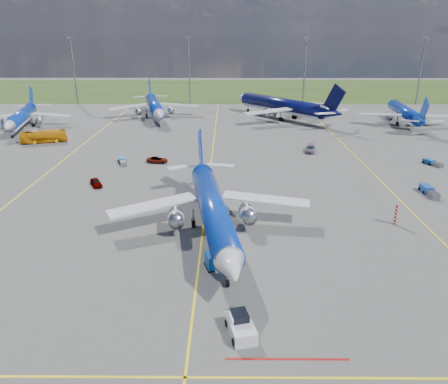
{
  "coord_description": "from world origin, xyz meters",
  "views": [
    {
      "loc": [
        3.13,
        -46.06,
        24.73
      ],
      "look_at": [
        2.76,
        9.64,
        4.0
      ],
      "focal_mm": 35.0,
      "sensor_mm": 36.0,
      "label": 1
    }
  ],
  "objects_px": {
    "main_airliner": "(213,233)",
    "uld_container": "(214,260)",
    "bg_jet_nw": "(23,128)",
    "warning_post": "(397,214)",
    "pushback_tug": "(240,326)",
    "apron_bus": "(44,137)",
    "service_car_b": "(157,160)",
    "bg_jet_ne": "(403,124)",
    "baggage_tug_e": "(432,163)",
    "service_car_a": "(96,183)",
    "baggage_tug_c": "(123,161)",
    "service_car_c": "(310,149)",
    "bg_jet_n": "(281,119)",
    "baggage_tug_w": "(429,191)",
    "bg_jet_nnw": "(155,118)"
  },
  "relations": [
    {
      "from": "warning_post",
      "to": "bg_jet_ne",
      "type": "bearing_deg",
      "value": 68.54
    },
    {
      "from": "apron_bus",
      "to": "bg_jet_ne",
      "type": "bearing_deg",
      "value": -94.84
    },
    {
      "from": "apron_bus",
      "to": "service_car_a",
      "type": "xyz_separation_m",
      "value": [
        20.72,
        -30.22,
        -0.8
      ]
    },
    {
      "from": "pushback_tug",
      "to": "baggage_tug_e",
      "type": "height_order",
      "value": "pushback_tug"
    },
    {
      "from": "bg_jet_n",
      "to": "baggage_tug_e",
      "type": "height_order",
      "value": "bg_jet_n"
    },
    {
      "from": "baggage_tug_e",
      "to": "uld_container",
      "type": "bearing_deg",
      "value": -161.39
    },
    {
      "from": "main_airliner",
      "to": "uld_container",
      "type": "distance_m",
      "value": 8.6
    },
    {
      "from": "service_car_b",
      "to": "service_car_c",
      "type": "xyz_separation_m",
      "value": [
        31.78,
        8.33,
        0.12
      ]
    },
    {
      "from": "pushback_tug",
      "to": "apron_bus",
      "type": "bearing_deg",
      "value": 109.14
    },
    {
      "from": "main_airliner",
      "to": "baggage_tug_w",
      "type": "height_order",
      "value": "main_airliner"
    },
    {
      "from": "service_car_b",
      "to": "service_car_c",
      "type": "relative_size",
      "value": 0.86
    },
    {
      "from": "bg_jet_nw",
      "to": "warning_post",
      "type": "bearing_deg",
      "value": -50.05
    },
    {
      "from": "pushback_tug",
      "to": "service_car_a",
      "type": "height_order",
      "value": "pushback_tug"
    },
    {
      "from": "bg_jet_n",
      "to": "service_car_b",
      "type": "xyz_separation_m",
      "value": [
        -29.74,
        -46.07,
        0.58
      ]
    },
    {
      "from": "bg_jet_n",
      "to": "main_airliner",
      "type": "relative_size",
      "value": 1.16
    },
    {
      "from": "bg_jet_ne",
      "to": "service_car_c",
      "type": "height_order",
      "value": "bg_jet_ne"
    },
    {
      "from": "uld_container",
      "to": "service_car_a",
      "type": "distance_m",
      "value": 33.65
    },
    {
      "from": "bg_jet_nw",
      "to": "bg_jet_ne",
      "type": "distance_m",
      "value": 104.48
    },
    {
      "from": "pushback_tug",
      "to": "service_car_a",
      "type": "bearing_deg",
      "value": 107.82
    },
    {
      "from": "bg_jet_nw",
      "to": "service_car_c",
      "type": "bearing_deg",
      "value": -29.89
    },
    {
      "from": "pushback_tug",
      "to": "service_car_c",
      "type": "height_order",
      "value": "pushback_tug"
    },
    {
      "from": "bg_jet_nw",
      "to": "uld_container",
      "type": "height_order",
      "value": "bg_jet_nw"
    },
    {
      "from": "bg_jet_nnw",
      "to": "baggage_tug_c",
      "type": "distance_m",
      "value": 47.12
    },
    {
      "from": "baggage_tug_c",
      "to": "pushback_tug",
      "type": "bearing_deg",
      "value": -84.95
    },
    {
      "from": "baggage_tug_e",
      "to": "bg_jet_n",
      "type": "bearing_deg",
      "value": 92.08
    },
    {
      "from": "bg_jet_ne",
      "to": "service_car_b",
      "type": "height_order",
      "value": "bg_jet_ne"
    },
    {
      "from": "uld_container",
      "to": "baggage_tug_c",
      "type": "distance_m",
      "value": 44.29
    },
    {
      "from": "apron_bus",
      "to": "service_car_c",
      "type": "relative_size",
      "value": 2.12
    },
    {
      "from": "main_airliner",
      "to": "baggage_tug_c",
      "type": "xyz_separation_m",
      "value": [
        -18.78,
        31.39,
        0.47
      ]
    },
    {
      "from": "service_car_a",
      "to": "service_car_c",
      "type": "xyz_separation_m",
      "value": [
        40.01,
        22.25,
        0.07
      ]
    },
    {
      "from": "bg_jet_n",
      "to": "main_airliner",
      "type": "xyz_separation_m",
      "value": [
        -17.73,
        -78.05,
        0.0
      ]
    },
    {
      "from": "main_airliner",
      "to": "baggage_tug_e",
      "type": "height_order",
      "value": "main_airliner"
    },
    {
      "from": "service_car_c",
      "to": "main_airliner",
      "type": "bearing_deg",
      "value": -102.46
    },
    {
      "from": "bg_jet_nw",
      "to": "baggage_tug_e",
      "type": "bearing_deg",
      "value": -31.22
    },
    {
      "from": "baggage_tug_c",
      "to": "baggage_tug_w",
      "type": "bearing_deg",
      "value": -35.59
    },
    {
      "from": "bg_jet_n",
      "to": "baggage_tug_w",
      "type": "distance_m",
      "value": 65.55
    },
    {
      "from": "bg_jet_nw",
      "to": "pushback_tug",
      "type": "distance_m",
      "value": 100.74
    },
    {
      "from": "bg_jet_ne",
      "to": "baggage_tug_e",
      "type": "distance_m",
      "value": 41.41
    },
    {
      "from": "baggage_tug_c",
      "to": "apron_bus",
      "type": "bearing_deg",
      "value": 124.72
    },
    {
      "from": "service_car_c",
      "to": "baggage_tug_e",
      "type": "bearing_deg",
      "value": -9.94
    },
    {
      "from": "main_airliner",
      "to": "service_car_b",
      "type": "bearing_deg",
      "value": 102.0
    },
    {
      "from": "bg_jet_ne",
      "to": "baggage_tug_w",
      "type": "bearing_deg",
      "value": 78.73
    },
    {
      "from": "service_car_b",
      "to": "service_car_a",
      "type": "bearing_deg",
      "value": 155.53
    },
    {
      "from": "warning_post",
      "to": "uld_container",
      "type": "height_order",
      "value": "warning_post"
    },
    {
      "from": "bg_jet_nw",
      "to": "bg_jet_nnw",
      "type": "distance_m",
      "value": 36.26
    },
    {
      "from": "bg_jet_ne",
      "to": "pushback_tug",
      "type": "relative_size",
      "value": 6.55
    },
    {
      "from": "bg_jet_ne",
      "to": "service_car_c",
      "type": "xyz_separation_m",
      "value": [
        -31.6,
        -30.66,
        0.7
      ]
    },
    {
      "from": "bg_jet_n",
      "to": "bg_jet_ne",
      "type": "relative_size",
      "value": 1.23
    },
    {
      "from": "main_airliner",
      "to": "baggage_tug_e",
      "type": "relative_size",
      "value": 8.81
    },
    {
      "from": "pushback_tug",
      "to": "service_car_a",
      "type": "relative_size",
      "value": 1.47
    }
  ]
}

